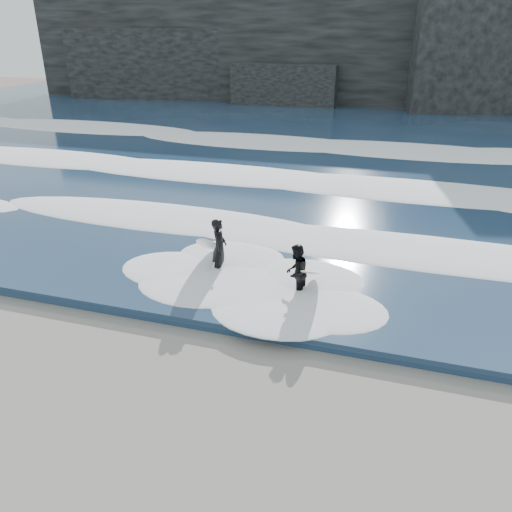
% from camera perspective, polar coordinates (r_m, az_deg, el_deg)
% --- Properties ---
extents(ground, '(120.00, 120.00, 0.00)m').
position_cam_1_polar(ground, '(10.78, -9.89, -17.34)').
color(ground, '#8B655A').
rests_on(ground, ground).
extents(sea, '(90.00, 52.00, 0.30)m').
position_cam_1_polar(sea, '(36.89, 10.81, 13.39)').
color(sea, navy).
rests_on(sea, ground).
extents(headland, '(70.00, 9.00, 10.00)m').
position_cam_1_polar(headland, '(53.19, 13.72, 21.80)').
color(headland, black).
rests_on(headland, ground).
extents(foam_near, '(60.00, 3.20, 0.20)m').
position_cam_1_polar(foam_near, '(17.82, 2.81, 2.43)').
color(foam_near, white).
rests_on(foam_near, sea).
extents(foam_mid, '(60.00, 4.00, 0.24)m').
position_cam_1_polar(foam_mid, '(24.29, 6.99, 8.47)').
color(foam_mid, white).
rests_on(foam_mid, sea).
extents(foam_far, '(60.00, 4.80, 0.30)m').
position_cam_1_polar(foam_far, '(32.94, 9.96, 12.65)').
color(foam_far, white).
rests_on(foam_far, sea).
extents(surfer_left, '(1.20, 2.07, 1.88)m').
position_cam_1_polar(surfer_left, '(15.50, -4.50, 1.05)').
color(surfer_left, black).
rests_on(surfer_left, ground).
extents(surfer_right, '(1.05, 1.80, 1.67)m').
position_cam_1_polar(surfer_right, '(14.14, 4.78, -1.88)').
color(surfer_right, black).
rests_on(surfer_right, ground).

